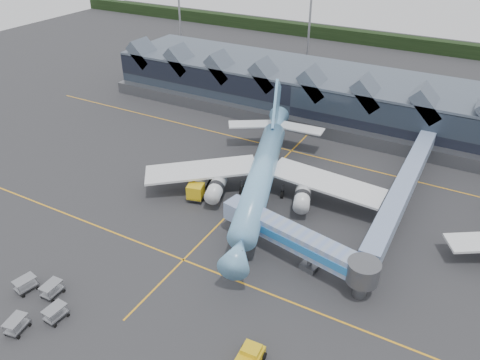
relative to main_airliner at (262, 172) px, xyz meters
The scene contains 10 objects.
ground 12.49m from the main_airliner, 99.30° to the right, with size 260.00×260.00×0.00m, color #2C2C2F.
taxi_stripes 4.92m from the main_airliner, 140.03° to the right, with size 120.00×60.00×0.01m.
tree_line_far 98.45m from the main_airliner, 91.10° to the left, with size 260.00×4.00×4.00m, color black.
terminal 36.44m from the main_airliner, 101.02° to the left, with size 90.00×22.25×12.52m.
light_masts 55.27m from the main_airliner, 69.54° to the left, with size 132.40×42.56×22.45m.
main_airliner is the anchor object (origin of this frame).
jet_bridge 18.00m from the main_airliner, 45.63° to the right, with size 22.89×7.66×5.25m.
fuel_truck 10.16m from the main_airliner, 161.08° to the right, with size 4.79×9.88×3.31m.
pushback_tug 32.74m from the main_airliner, 65.57° to the right, with size 2.90×4.37×1.87m.
baggage_carts 37.03m from the main_airliner, 108.83° to the right, with size 8.86×8.50×1.77m.
Camera 1 is at (29.96, -46.26, 41.72)m, focal length 35.00 mm.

